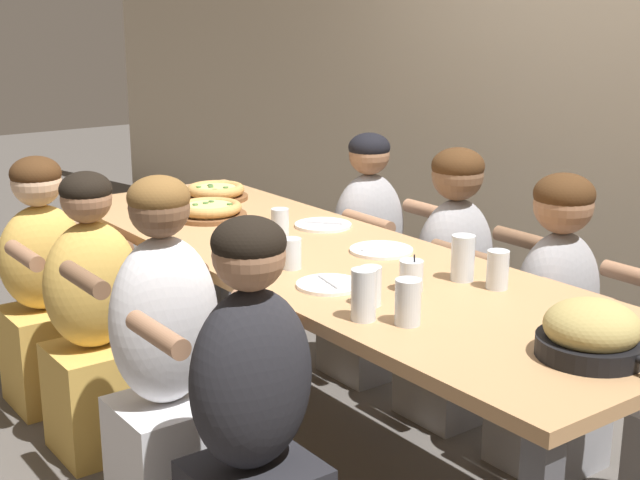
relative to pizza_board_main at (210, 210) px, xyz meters
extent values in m
plane|color=#514C47|center=(0.70, 0.05, -0.82)|extent=(18.00, 18.00, 0.00)
cube|color=beige|center=(0.70, 1.63, 0.78)|extent=(10.00, 0.06, 3.20)
cube|color=tan|center=(0.70, 0.05, -0.05)|extent=(2.75, 0.84, 0.04)
cube|color=#4C4C51|center=(-0.61, -0.31, -0.45)|extent=(0.07, 0.07, 0.75)
cube|color=#4C4C51|center=(-0.61, 0.41, -0.45)|extent=(0.07, 0.07, 0.75)
cylinder|color=brown|center=(0.00, 0.00, -0.02)|extent=(0.31, 0.31, 0.02)
torus|color=tan|center=(0.00, 0.00, 0.01)|extent=(0.27, 0.27, 0.04)
cylinder|color=#E5C675|center=(0.00, 0.00, 0.00)|extent=(0.22, 0.22, 0.04)
cylinder|color=#4C7A3D|center=(-0.03, -0.05, 0.03)|extent=(0.02, 0.02, 0.01)
cylinder|color=#4C7A3D|center=(-0.03, 0.00, 0.03)|extent=(0.02, 0.02, 0.01)
cylinder|color=#4C7A3D|center=(0.05, 0.07, 0.03)|extent=(0.02, 0.02, 0.01)
cylinder|color=#4C7A3D|center=(-0.04, 0.03, 0.03)|extent=(0.02, 0.02, 0.01)
cylinder|color=brown|center=(-0.29, 0.20, -0.02)|extent=(0.29, 0.29, 0.02)
torus|color=tan|center=(-0.29, 0.20, 0.01)|extent=(0.26, 0.26, 0.04)
cylinder|color=#E5C675|center=(-0.29, 0.20, 0.01)|extent=(0.20, 0.20, 0.04)
cylinder|color=#4C7A3D|center=(-0.23, 0.15, 0.03)|extent=(0.02, 0.02, 0.01)
cylinder|color=#4C7A3D|center=(-0.31, 0.18, 0.03)|extent=(0.02, 0.02, 0.01)
cylinder|color=#4C7A3D|center=(-0.29, 0.17, 0.03)|extent=(0.02, 0.02, 0.01)
cylinder|color=#4C7A3D|center=(-0.32, 0.13, 0.03)|extent=(0.02, 0.02, 0.01)
cylinder|color=#4C7A3D|center=(-0.24, 0.22, 0.03)|extent=(0.02, 0.02, 0.01)
cylinder|color=#4C7A3D|center=(-0.33, 0.19, 0.03)|extent=(0.02, 0.02, 0.01)
cylinder|color=black|center=(1.86, 0.04, -0.01)|extent=(0.27, 0.27, 0.05)
ellipsoid|color=tan|center=(1.86, 0.04, 0.05)|extent=(0.24, 0.24, 0.13)
cylinder|color=white|center=(0.81, 0.24, -0.03)|extent=(0.23, 0.23, 0.01)
cube|color=#B7B7BC|center=(0.81, 0.24, -0.02)|extent=(0.04, 0.16, 0.01)
cylinder|color=white|center=(1.02, -0.15, -0.03)|extent=(0.21, 0.21, 0.01)
cube|color=#B7B7BC|center=(1.02, -0.15, -0.02)|extent=(0.14, 0.04, 0.01)
cylinder|color=white|center=(0.40, -0.02, -0.03)|extent=(0.18, 0.18, 0.01)
cube|color=#B7B7BC|center=(0.40, -0.02, -0.02)|extent=(0.13, 0.01, 0.01)
cylinder|color=white|center=(0.40, 0.29, -0.03)|extent=(0.23, 0.23, 0.01)
cube|color=#B7B7BC|center=(0.40, 0.29, -0.02)|extent=(0.13, 0.11, 0.01)
cylinder|color=silver|center=(1.20, 0.03, 0.02)|extent=(0.07, 0.07, 0.10)
cylinder|color=#1EA8DB|center=(1.20, 0.03, 0.00)|extent=(0.07, 0.07, 0.07)
cylinder|color=black|center=(1.22, 0.03, 0.03)|extent=(0.00, 0.01, 0.12)
cylinder|color=silver|center=(1.42, -0.18, 0.03)|extent=(0.07, 0.07, 0.13)
cylinder|color=black|center=(1.42, -0.18, 0.00)|extent=(0.06, 0.06, 0.07)
cylinder|color=silver|center=(1.22, 0.23, 0.04)|extent=(0.08, 0.08, 0.15)
cylinder|color=silver|center=(0.79, -0.13, 0.02)|extent=(0.07, 0.07, 0.10)
cylinder|color=black|center=(0.79, -0.13, 0.01)|extent=(0.06, 0.06, 0.08)
cylinder|color=silver|center=(1.32, -0.25, 0.04)|extent=(0.07, 0.07, 0.15)
cylinder|color=black|center=(1.32, -0.25, 0.03)|extent=(0.06, 0.06, 0.12)
cylinder|color=silver|center=(1.24, -0.16, 0.03)|extent=(0.06, 0.06, 0.12)
cylinder|color=black|center=(1.24, -0.16, 0.00)|extent=(0.06, 0.06, 0.06)
cylinder|color=silver|center=(0.54, -0.01, 0.04)|extent=(0.06, 0.06, 0.14)
cylinder|color=black|center=(0.54, -0.01, 0.01)|extent=(0.06, 0.06, 0.08)
cylinder|color=silver|center=(1.35, 0.26, 0.03)|extent=(0.07, 0.07, 0.12)
cylinder|color=black|center=(1.35, 0.26, 0.02)|extent=(0.06, 0.06, 0.10)
ellipsoid|color=#232328|center=(1.26, -0.59, -0.15)|extent=(0.24, 0.36, 0.51)
sphere|color=#9E7051|center=(1.26, -0.59, 0.20)|extent=(0.19, 0.19, 0.19)
ellipsoid|color=black|center=(1.26, -0.59, 0.24)|extent=(0.20, 0.20, 0.14)
cylinder|color=#9E7051|center=(1.05, -0.76, -0.04)|extent=(0.28, 0.06, 0.06)
cylinder|color=#9E7051|center=(1.05, -0.42, -0.04)|extent=(0.28, 0.06, 0.06)
cube|color=#99999E|center=(0.20, 0.69, -0.61)|extent=(0.32, 0.34, 0.42)
ellipsoid|color=#99999E|center=(0.20, 0.69, -0.15)|extent=(0.24, 0.36, 0.51)
sphere|color=#9E7051|center=(0.20, 0.69, 0.19)|extent=(0.18, 0.18, 0.18)
ellipsoid|color=black|center=(0.20, 0.69, 0.22)|extent=(0.18, 0.18, 0.13)
cylinder|color=#9E7051|center=(0.40, 0.86, -0.05)|extent=(0.28, 0.06, 0.06)
cylinder|color=#9E7051|center=(0.40, 0.51, -0.05)|extent=(0.28, 0.06, 0.06)
cube|color=#99999E|center=(1.25, 0.69, -0.61)|extent=(0.32, 0.34, 0.42)
ellipsoid|color=#99999E|center=(1.25, 0.69, -0.17)|extent=(0.24, 0.36, 0.47)
sphere|color=#9E7051|center=(1.25, 0.69, 0.16)|extent=(0.21, 0.21, 0.21)
ellipsoid|color=#422814|center=(1.25, 0.69, 0.20)|extent=(0.21, 0.21, 0.14)
cylinder|color=#9E7051|center=(1.45, 0.86, -0.08)|extent=(0.28, 0.06, 0.06)
cylinder|color=#9E7051|center=(1.45, 0.51, -0.08)|extent=(0.28, 0.06, 0.06)
cube|color=gold|center=(-0.35, -0.59, -0.61)|extent=(0.32, 0.34, 0.42)
ellipsoid|color=gold|center=(-0.35, -0.59, -0.18)|extent=(0.24, 0.36, 0.44)
sphere|color=beige|center=(-0.35, -0.59, 0.13)|extent=(0.20, 0.20, 0.20)
ellipsoid|color=#422814|center=(-0.35, -0.59, 0.17)|extent=(0.20, 0.20, 0.14)
cylinder|color=beige|center=(-0.56, -0.42, -0.10)|extent=(0.28, 0.06, 0.06)
cube|color=#99999E|center=(0.74, 0.69, -0.61)|extent=(0.32, 0.34, 0.42)
ellipsoid|color=#99999E|center=(0.74, 0.69, -0.16)|extent=(0.24, 0.36, 0.49)
sphere|color=brown|center=(0.74, 0.69, 0.18)|extent=(0.20, 0.20, 0.20)
ellipsoid|color=#422814|center=(0.74, 0.69, 0.22)|extent=(0.21, 0.21, 0.14)
cylinder|color=brown|center=(0.94, 0.86, -0.06)|extent=(0.28, 0.06, 0.06)
cylinder|color=brown|center=(0.94, 0.51, -0.06)|extent=(0.28, 0.06, 0.06)
cube|color=gold|center=(0.17, -0.59, -0.61)|extent=(0.32, 0.34, 0.42)
ellipsoid|color=gold|center=(0.17, -0.59, -0.17)|extent=(0.24, 0.36, 0.48)
sphere|color=#9E7051|center=(0.17, -0.59, 0.16)|extent=(0.18, 0.18, 0.18)
ellipsoid|color=black|center=(0.17, -0.59, 0.19)|extent=(0.19, 0.19, 0.13)
cylinder|color=#9E7051|center=(-0.04, -0.76, -0.07)|extent=(0.28, 0.06, 0.06)
cylinder|color=#9E7051|center=(-0.04, -0.42, -0.07)|extent=(0.28, 0.06, 0.06)
cube|color=silver|center=(0.75, -0.59, -0.61)|extent=(0.32, 0.34, 0.42)
ellipsoid|color=silver|center=(0.75, -0.59, -0.13)|extent=(0.24, 0.36, 0.55)
sphere|color=brown|center=(0.75, -0.59, 0.23)|extent=(0.19, 0.19, 0.19)
ellipsoid|color=brown|center=(0.75, -0.59, 0.26)|extent=(0.19, 0.19, 0.13)
cylinder|color=brown|center=(0.54, -0.76, -0.02)|extent=(0.28, 0.06, 0.06)
cylinder|color=brown|center=(0.54, -0.42, -0.02)|extent=(0.28, 0.06, 0.06)
camera|label=1|loc=(3.15, -1.75, 0.84)|focal=50.00mm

